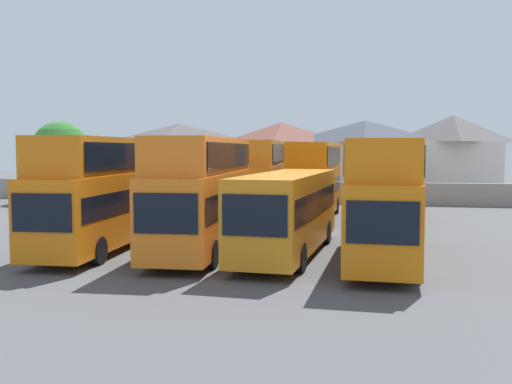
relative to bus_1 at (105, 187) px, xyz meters
name	(u,v)px	position (x,y,z in m)	size (l,w,h in m)	color
ground	(295,210)	(6.32, 17.95, -2.81)	(140.00, 140.00, 0.00)	#4C4C4F
depot_boundary_wall	(304,192)	(6.32, 23.81, -1.91)	(56.00, 0.50, 1.80)	gray
bus_1	(105,187)	(0.00, 0.00, 0.00)	(3.15, 11.40, 4.99)	orange
bus_2	(202,188)	(4.54, -0.13, -0.01)	(3.11, 10.63, 4.96)	orange
bus_3	(288,209)	(8.28, 0.01, -0.83)	(3.26, 11.16, 3.47)	orange
bus_4	(385,193)	(12.27, -0.36, -0.08)	(2.95, 11.26, 4.84)	orange
bus_5	(201,187)	(0.27, 14.08, -0.94)	(2.91, 11.88, 3.26)	orange
bus_6	(261,174)	(4.52, 13.97, 0.02)	(3.38, 12.16, 5.03)	orange
bus_7	(315,176)	(8.14, 13.62, -0.05)	(2.81, 10.22, 4.89)	orange
bus_8	(385,190)	(12.65, 14.01, -0.92)	(2.90, 11.41, 3.30)	orange
house_terrace_left	(179,158)	(-7.31, 31.96, 0.77)	(11.23, 6.77, 7.02)	beige
house_terrace_centre	(281,158)	(3.13, 32.14, 0.80)	(8.72, 7.36, 7.08)	#9E7A60
house_terrace_right	(365,158)	(11.14, 31.64, 0.85)	(10.74, 6.61, 7.17)	beige
house_terrace_far_right	(452,155)	(19.22, 32.86, 1.09)	(8.17, 7.38, 7.63)	silver
tree_left_of_lot	(60,150)	(-13.98, 20.81, 1.63)	(4.72, 4.72, 6.81)	brown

